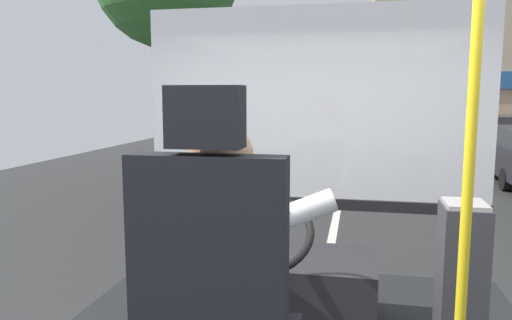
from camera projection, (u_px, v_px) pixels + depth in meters
name	position (u px, v px, depth m)	size (l,w,h in m)	color
ground	(342.00, 187.00, 10.80)	(18.00, 44.00, 0.06)	#2C2C2C
bus_driver	(226.00, 261.00, 1.68)	(0.75, 0.53, 0.74)	black
steering_console	(278.00, 286.00, 2.82)	(1.10, 1.01, 0.83)	black
handrail_pole	(470.00, 150.00, 1.94)	(0.04, 0.04, 2.20)	yellow
fare_box	(461.00, 282.00, 2.42)	(0.21, 0.26, 0.80)	#333338
windshield_panel	(313.00, 131.00, 3.59)	(2.50, 0.08, 1.48)	silver
parked_car_red	(496.00, 136.00, 15.53)	(1.83, 4.29, 1.35)	maroon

